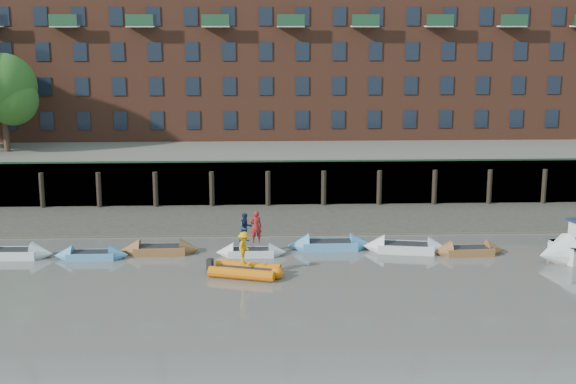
{
  "coord_description": "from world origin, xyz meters",
  "views": [
    {
      "loc": [
        -2.66,
        -34.23,
        13.27
      ],
      "look_at": [
        -0.93,
        12.0,
        3.2
      ],
      "focal_mm": 50.0,
      "sensor_mm": 36.0,
      "label": 1
    }
  ],
  "objects_px": {
    "rowboat_5": "(406,248)",
    "person_rower_b": "(246,227)",
    "rowboat_1": "(91,255)",
    "rib_tender": "(248,271)",
    "person_rower_a": "(256,227)",
    "rowboat_3": "(251,252)",
    "rowboat_2": "(160,250)",
    "rowboat_0": "(10,254)",
    "rowboat_4": "(330,245)",
    "rowboat_6": "(469,251)",
    "person_rib_crew": "(244,248)"
  },
  "relations": [
    {
      "from": "rib_tender",
      "to": "person_rib_crew",
      "type": "relative_size",
      "value": 2.27
    },
    {
      "from": "rowboat_4",
      "to": "rowboat_5",
      "type": "bearing_deg",
      "value": -9.89
    },
    {
      "from": "rowboat_6",
      "to": "person_rib_crew",
      "type": "relative_size",
      "value": 2.44
    },
    {
      "from": "rowboat_5",
      "to": "person_rower_b",
      "type": "bearing_deg",
      "value": -168.37
    },
    {
      "from": "rib_tender",
      "to": "rowboat_1",
      "type": "bearing_deg",
      "value": 176.28
    },
    {
      "from": "rowboat_0",
      "to": "rowboat_1",
      "type": "bearing_deg",
      "value": -3.1
    },
    {
      "from": "rowboat_6",
      "to": "person_rib_crew",
      "type": "bearing_deg",
      "value": -168.37
    },
    {
      "from": "person_rower_a",
      "to": "person_rib_crew",
      "type": "xyz_separation_m",
      "value": [
        -0.62,
        -3.58,
        -0.2
      ]
    },
    {
      "from": "rib_tender",
      "to": "rowboat_5",
      "type": "bearing_deg",
      "value": 41.49
    },
    {
      "from": "rowboat_4",
      "to": "rowboat_5",
      "type": "height_order",
      "value": "rowboat_5"
    },
    {
      "from": "rowboat_6",
      "to": "person_rower_b",
      "type": "xyz_separation_m",
      "value": [
        -12.79,
        0.39,
        1.4
      ]
    },
    {
      "from": "rib_tender",
      "to": "rowboat_2",
      "type": "bearing_deg",
      "value": 157.4
    },
    {
      "from": "rowboat_0",
      "to": "rowboat_4",
      "type": "distance_m",
      "value": 18.23
    },
    {
      "from": "rowboat_0",
      "to": "rowboat_4",
      "type": "height_order",
      "value": "rowboat_4"
    },
    {
      "from": "rowboat_5",
      "to": "rowboat_6",
      "type": "xyz_separation_m",
      "value": [
        3.52,
        -0.62,
        -0.04
      ]
    },
    {
      "from": "person_rower_b",
      "to": "person_rib_crew",
      "type": "distance_m",
      "value": 3.76
    },
    {
      "from": "rowboat_4",
      "to": "rowboat_6",
      "type": "distance_m",
      "value": 8.0
    },
    {
      "from": "rowboat_1",
      "to": "rib_tender",
      "type": "distance_m",
      "value": 9.48
    },
    {
      "from": "rowboat_6",
      "to": "person_rib_crew",
      "type": "distance_m",
      "value": 13.3
    },
    {
      "from": "rowboat_1",
      "to": "rib_tender",
      "type": "xyz_separation_m",
      "value": [
        8.85,
        -3.39,
        0.08
      ]
    },
    {
      "from": "rowboat_1",
      "to": "rowboat_5",
      "type": "height_order",
      "value": "rowboat_5"
    },
    {
      "from": "person_rib_crew",
      "to": "person_rower_a",
      "type": "bearing_deg",
      "value": 7.67
    },
    {
      "from": "rowboat_3",
      "to": "rowboat_5",
      "type": "height_order",
      "value": "rowboat_5"
    },
    {
      "from": "rowboat_0",
      "to": "person_rib_crew",
      "type": "xyz_separation_m",
      "value": [
        13.27,
        -3.67,
        1.25
      ]
    },
    {
      "from": "rowboat_0",
      "to": "rowboat_6",
      "type": "xyz_separation_m",
      "value": [
        26.08,
        -0.31,
        -0.03
      ]
    },
    {
      "from": "rowboat_3",
      "to": "rib_tender",
      "type": "relative_size",
      "value": 1.02
    },
    {
      "from": "rowboat_0",
      "to": "person_rower_b",
      "type": "height_order",
      "value": "person_rower_b"
    },
    {
      "from": "rowboat_3",
      "to": "rowboat_0",
      "type": "bearing_deg",
      "value": -179.65
    },
    {
      "from": "rib_tender",
      "to": "person_rib_crew",
      "type": "bearing_deg",
      "value": 167.29
    },
    {
      "from": "person_rib_crew",
      "to": "rowboat_1",
      "type": "bearing_deg",
      "value": 86.67
    },
    {
      "from": "rowboat_3",
      "to": "rowboat_4",
      "type": "xyz_separation_m",
      "value": [
        4.6,
        1.17,
        0.05
      ]
    },
    {
      "from": "rowboat_0",
      "to": "person_rib_crew",
      "type": "distance_m",
      "value": 13.83
    },
    {
      "from": "rowboat_1",
      "to": "rowboat_0",
      "type": "bearing_deg",
      "value": 175.03
    },
    {
      "from": "rowboat_1",
      "to": "rowboat_3",
      "type": "relative_size",
      "value": 1.03
    },
    {
      "from": "rowboat_0",
      "to": "rowboat_1",
      "type": "xyz_separation_m",
      "value": [
        4.61,
        -0.38,
        -0.03
      ]
    },
    {
      "from": "person_rib_crew",
      "to": "rowboat_6",
      "type": "bearing_deg",
      "value": -57.83
    },
    {
      "from": "rowboat_0",
      "to": "rowboat_2",
      "type": "bearing_deg",
      "value": 4.99
    },
    {
      "from": "rowboat_2",
      "to": "person_rib_crew",
      "type": "distance_m",
      "value": 6.56
    },
    {
      "from": "person_rower_a",
      "to": "person_rower_b",
      "type": "height_order",
      "value": "person_rower_a"
    },
    {
      "from": "rowboat_2",
      "to": "person_rower_b",
      "type": "height_order",
      "value": "person_rower_b"
    },
    {
      "from": "rowboat_1",
      "to": "person_rower_a",
      "type": "height_order",
      "value": "person_rower_a"
    },
    {
      "from": "person_rower_a",
      "to": "person_rower_b",
      "type": "relative_size",
      "value": 1.1
    },
    {
      "from": "rowboat_4",
      "to": "rib_tender",
      "type": "xyz_separation_m",
      "value": [
        -4.74,
        -4.83,
        0.04
      ]
    },
    {
      "from": "rowboat_4",
      "to": "person_rower_a",
      "type": "bearing_deg",
      "value": -165.59
    },
    {
      "from": "rowboat_3",
      "to": "person_rower_a",
      "type": "distance_m",
      "value": 1.52
    },
    {
      "from": "rib_tender",
      "to": "rowboat_4",
      "type": "bearing_deg",
      "value": 62.8
    },
    {
      "from": "person_rower_a",
      "to": "rowboat_6",
      "type": "bearing_deg",
      "value": 171.49
    },
    {
      "from": "rowboat_5",
      "to": "rowboat_3",
      "type": "bearing_deg",
      "value": -167.03
    },
    {
      "from": "person_rower_b",
      "to": "person_rower_a",
      "type": "bearing_deg",
      "value": -38.49
    },
    {
      "from": "person_rib_crew",
      "to": "rowboat_5",
      "type": "bearing_deg",
      "value": -49.32
    }
  ]
}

